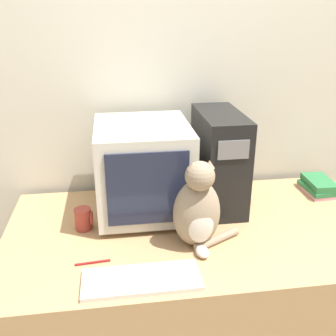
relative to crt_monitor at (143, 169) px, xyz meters
The scene contains 9 objects.
wall_back 0.52m from the crt_monitor, 54.88° to the left, with size 7.00×0.05×2.50m.
desk 0.65m from the crt_monitor, 38.14° to the right, with size 1.73×0.91×0.70m.
crt_monitor is the anchor object (origin of this frame).
computer_tower 0.37m from the crt_monitor, ahead, with size 0.19×0.43×0.47m.
keyboard 0.57m from the crt_monitor, 96.05° to the right, with size 0.43×0.17×0.02m.
cat 0.38m from the crt_monitor, 59.17° to the right, with size 0.30×0.22×0.38m.
book_stack 0.96m from the crt_monitor, ahead, with size 0.15×0.21×0.07m.
pen 0.51m from the crt_monitor, 120.98° to the right, with size 0.14×0.02×0.01m.
mug 0.35m from the crt_monitor, 155.96° to the right, with size 0.08×0.07×0.10m.
Camera 1 is at (-0.36, -1.04, 1.62)m, focal length 42.00 mm.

